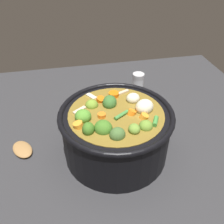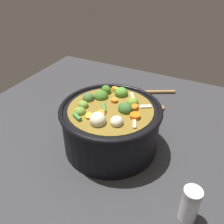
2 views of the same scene
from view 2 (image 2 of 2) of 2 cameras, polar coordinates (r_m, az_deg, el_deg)
The scene contains 4 objects.
ground_plane at distance 0.76m, azimuth -0.28°, elevation -7.66°, with size 1.10×1.10×0.00m, color #2D2D30.
cooking_pot at distance 0.71m, azimuth -0.31°, elevation -3.22°, with size 0.29×0.29×0.16m.
wooden_spoon at distance 0.97m, azimuth 9.26°, elevation 2.60°, with size 0.19×0.20×0.01m.
salt_shaker at distance 0.59m, azimuth 17.49°, elevation -19.66°, with size 0.04×0.04×0.09m.
Camera 2 is at (0.26, -0.51, 0.51)m, focal length 39.70 mm.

